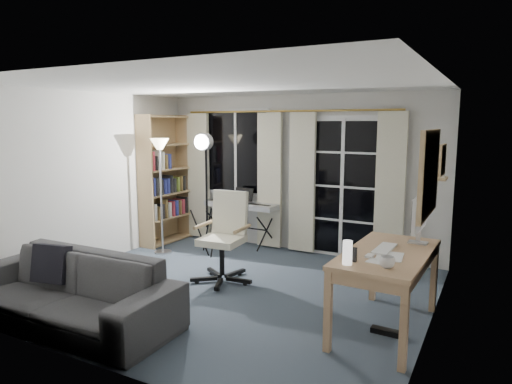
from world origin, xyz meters
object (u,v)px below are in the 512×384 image
sofa (66,279)px  torchiere_lamp (160,161)px  keyboard_piano (241,206)px  studio_light (204,156)px  bookshelf (163,183)px  mug (387,261)px  office_chair (226,228)px  monitor (419,215)px  desk (387,261)px

sofa → torchiere_lamp: bearing=106.6°
keyboard_piano → torchiere_lamp: bearing=-133.4°
studio_light → keyboard_piano: bearing=64.5°
bookshelf → mug: 4.61m
keyboard_piano → mug: (2.80, -2.40, 0.17)m
torchiere_lamp → office_chair: bearing=-19.3°
studio_light → monitor: size_ratio=3.33×
monitor → sofa: monitor is taller
keyboard_piano → sofa: size_ratio=0.53×
studio_light → mug: (3.04, -1.76, -0.66)m
monitor → keyboard_piano: bearing=155.7°
bookshelf → sofa: bookshelf is taller
mug → bookshelf: bearing=153.0°
keyboard_piano → desk: keyboard_piano is taller
keyboard_piano → mug: 3.69m
bookshelf → office_chair: bearing=-27.5°
torchiere_lamp → mug: 4.04m
bookshelf → torchiere_lamp: (0.42, -0.55, 0.41)m
keyboard_piano → monitor: (2.90, -1.45, 0.40)m
sofa → office_chair: bearing=68.3°
torchiere_lamp → sofa: bearing=-72.1°
bookshelf → sofa: (1.19, -2.94, -0.54)m
torchiere_lamp → sofa: (0.77, -2.39, -0.95)m
bookshelf → mug: bearing=-25.2°
studio_light → mug: size_ratio=14.67×
office_chair → sofa: office_chair is taller
bookshelf → torchiere_lamp: bookshelf is taller
studio_light → monitor: 3.26m
keyboard_piano → desk: size_ratio=0.84×
bookshelf → monitor: 4.36m
monitor → office_chair: bearing=-179.6°
studio_light → torchiere_lamp: bearing=-167.2°
desk → monitor: monitor is taller
desk → bookshelf: bearing=160.7°
desk → mug: bearing=-76.3°
bookshelf → keyboard_piano: bearing=15.1°
desk → monitor: (0.20, 0.45, 0.39)m
mug → sofa: size_ratio=0.05×
torchiere_lamp → monitor: 3.84m
studio_light → monitor: (3.13, -0.81, -0.43)m
bookshelf → desk: (4.01, -1.59, -0.32)m
studio_light → mug: bearing=-35.3°
desk → office_chair: bearing=168.3°
studio_light → bookshelf: bearing=157.3°
desk → monitor: size_ratio=2.64×
office_chair → monitor: monitor is taller
torchiere_lamp → mug: torchiere_lamp is taller
torchiere_lamp → sofa: size_ratio=0.75×
office_chair → mug: bearing=-29.2°
keyboard_piano → office_chair: 1.49m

